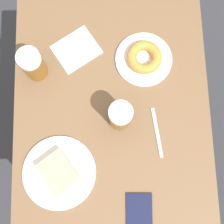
# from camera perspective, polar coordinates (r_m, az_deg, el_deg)

# --- Properties ---
(ground_plane) EXTENTS (8.00, 8.00, 0.00)m
(ground_plane) POSITION_cam_1_polar(r_m,az_deg,el_deg) (1.87, -0.00, -4.54)
(ground_plane) COLOR #333338
(table) EXTENTS (0.71, 0.94, 0.75)m
(table) POSITION_cam_1_polar(r_m,az_deg,el_deg) (1.20, -0.00, -0.87)
(table) COLOR brown
(table) RESTS_ON ground_plane
(plate_with_cake) EXTENTS (0.25, 0.25, 0.05)m
(plate_with_cake) POSITION_cam_1_polar(r_m,az_deg,el_deg) (1.10, -9.71, -10.87)
(plate_with_cake) COLOR white
(plate_with_cake) RESTS_ON table
(plate_with_donut) EXTENTS (0.21, 0.21, 0.05)m
(plate_with_donut) POSITION_cam_1_polar(r_m,az_deg,el_deg) (1.17, 5.88, 9.76)
(plate_with_donut) COLOR white
(plate_with_donut) RESTS_ON table
(beer_mug_left) EXTENTS (0.08, 0.08, 0.15)m
(beer_mug_left) POSITION_cam_1_polar(r_m,az_deg,el_deg) (1.05, 1.52, -0.75)
(beer_mug_left) COLOR #8C5619
(beer_mug_left) RESTS_ON table
(beer_mug_center) EXTENTS (0.08, 0.08, 0.15)m
(beer_mug_center) POSITION_cam_1_polar(r_m,az_deg,el_deg) (1.13, -14.27, 8.43)
(beer_mug_center) COLOR #8C5619
(beer_mug_center) RESTS_ON table
(napkin_folded) EXTENTS (0.20, 0.19, 0.00)m
(napkin_folded) POSITION_cam_1_polar(r_m,az_deg,el_deg) (1.20, -6.54, 11.26)
(napkin_folded) COLOR white
(napkin_folded) RESTS_ON table
(fork) EXTENTS (0.03, 0.18, 0.00)m
(fork) POSITION_cam_1_polar(r_m,az_deg,el_deg) (1.12, 8.24, -3.72)
(fork) COLOR silver
(fork) RESTS_ON table
(passport_near_edge) EXTENTS (0.09, 0.13, 0.01)m
(passport_near_edge) POSITION_cam_1_polar(r_m,az_deg,el_deg) (1.11, 5.00, -17.79)
(passport_near_edge) COLOR #141938
(passport_near_edge) RESTS_ON table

